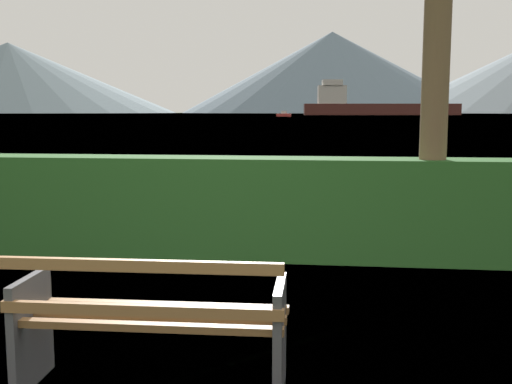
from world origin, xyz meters
TOP-DOWN VIEW (x-y plane):
  - water_surface at (0.00, 307.42)m, footprint 620.00×620.00m
  - park_bench at (0.00, -0.06)m, footprint 1.61×0.60m
  - hedge_row at (0.00, 3.46)m, footprint 9.09×0.61m
  - cargo_ship_large at (16.67, 268.38)m, footprint 66.39×15.04m
  - sailboat_mid at (-13.61, 186.43)m, footprint 4.49×1.84m
  - distant_hills at (-12.84, 584.56)m, footprint 829.27×348.13m

SIDE VIEW (x-z plane):
  - water_surface at x=0.00m, z-range 0.00..0.00m
  - park_bench at x=0.00m, z-range -0.01..0.86m
  - hedge_row at x=0.00m, z-range 0.00..1.14m
  - sailboat_mid at x=-13.61m, z-range -0.26..1.52m
  - cargo_ship_large at x=16.67m, z-range -3.29..11.63m
  - distant_hills at x=-12.84m, z-range -1.76..75.17m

